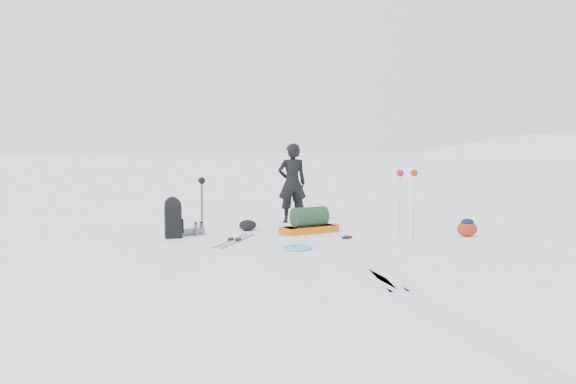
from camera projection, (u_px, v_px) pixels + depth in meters
The scene contains 13 objects.
ground at pixel (294, 235), 12.26m from camera, with size 200.00×200.00×0.00m, color white.
ski_tracks at pixel (312, 228), 13.24m from camera, with size 3.38×17.97×0.01m.
skier at pixel (292, 183), 14.11m from camera, with size 0.73×0.48×1.99m, color black.
pulk_sled at pixel (309, 223), 12.53m from camera, with size 1.58×0.85×0.58m.
expedition_rucksack at pixel (176, 219), 11.87m from camera, with size 0.87×0.64×0.87m.
ski_poles_black at pixel (202, 187), 12.33m from camera, with size 0.15×0.18×1.26m.
ski_poles_silver at pixel (407, 181), 11.59m from camera, with size 0.46×0.17×1.46m.
touring_skis_grey at pixel (234, 240), 11.47m from camera, with size 1.04×1.63×0.06m.
touring_skis_white at pixel (347, 238), 11.72m from camera, with size 1.42×1.13×0.06m.
rope_coil at pixel (297, 247), 10.60m from camera, with size 0.65×0.65×0.07m.
small_daypack at pixel (467, 228), 12.04m from camera, with size 0.54×0.48×0.39m.
thermos_pair at pixel (198, 229), 12.24m from camera, with size 0.21×0.28×0.29m.
stuff_sack at pixel (248, 225), 12.83m from camera, with size 0.47×0.40×0.25m.
Camera 1 is at (-2.59, -11.85, 2.00)m, focal length 35.00 mm.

